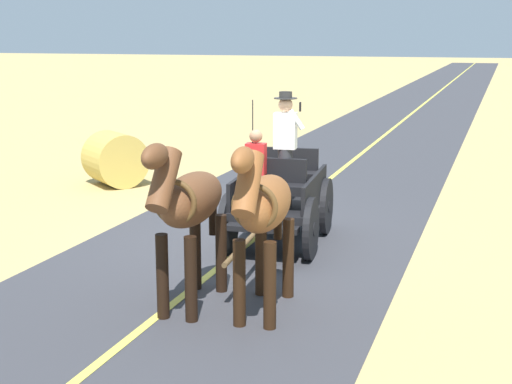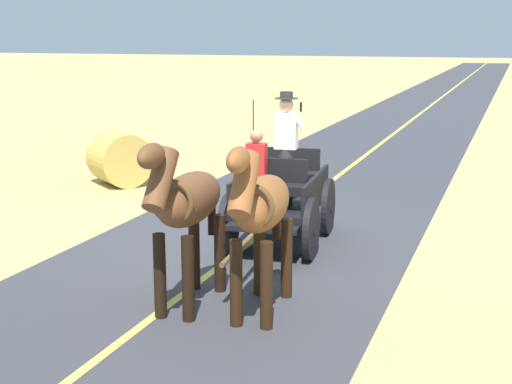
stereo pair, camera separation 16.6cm
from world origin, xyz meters
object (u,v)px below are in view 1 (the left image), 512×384
at_px(horse_drawn_carriage, 279,195).
at_px(horse_near_side, 263,209).
at_px(hay_bale, 115,159).
at_px(horse_off_side, 189,205).

distance_m(horse_drawn_carriage, horse_near_side, 3.11).
bearing_deg(horse_drawn_carriage, hay_bale, -34.68).
bearing_deg(horse_off_side, horse_near_side, -175.20).
height_order(horse_near_side, horse_off_side, same).
distance_m(horse_near_side, hay_bale, 8.53).
xyz_separation_m(horse_drawn_carriage, horse_off_side, (0.22, 3.06, 0.51)).
relative_size(horse_drawn_carriage, horse_near_side, 2.04).
distance_m(horse_drawn_carriage, horse_off_side, 3.11).
bearing_deg(horse_drawn_carriage, horse_off_side, 85.95).
relative_size(horse_drawn_carriage, hay_bale, 3.76).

